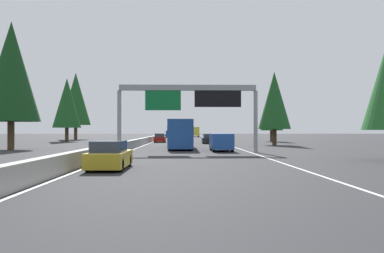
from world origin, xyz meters
name	(u,v)px	position (x,y,z in m)	size (l,w,h in m)	color
ground_plane	(149,143)	(60.00, 0.00, 0.00)	(320.00, 320.00, 0.00)	#2D2D30
median_barrier	(156,138)	(80.00, 0.30, 0.45)	(180.00, 0.56, 0.90)	#9E9B93
shoulder_stripe_right	(216,141)	(70.00, -11.52, 0.01)	(160.00, 0.16, 0.01)	silver
shoulder_stripe_median	(155,141)	(70.00, -0.25, 0.01)	(160.00, 0.16, 0.01)	silver
sign_gantry_overhead	(190,99)	(32.49, -6.04, 4.86)	(0.50, 12.68, 6.11)	gray
sedan_near_right	(110,156)	(17.40, -1.64, 0.68)	(4.40, 1.80, 1.47)	#AD931E
bus_far_center	(181,133)	(40.18, -5.19, 1.72)	(11.50, 2.55, 3.10)	#1E4793
sedan_mid_left	(208,139)	(56.25, -9.23, 0.68)	(4.40, 1.80, 1.47)	black
box_truck_distant_b	(195,131)	(117.35, -9.03, 1.61)	(8.50, 2.40, 2.95)	gold
pickup_far_right	(169,134)	(105.21, -1.62, 0.91)	(5.60, 2.00, 1.86)	#1E4793
sedan_distant_a	(160,138)	(62.35, -1.60, 0.68)	(4.40, 1.80, 1.47)	maroon
minivan_mid_right	(221,141)	(34.78, -9.10, 0.95)	(5.00, 1.95, 1.69)	#1E4793
sedan_far_left	(184,138)	(67.87, -5.53, 0.68)	(4.40, 1.80, 1.47)	#1E4793
conifer_right_near	(274,101)	(49.78, -17.72, 6.01)	(4.35, 4.35, 9.89)	#4C3823
conifer_right_mid	(272,111)	(66.26, -21.04, 5.43)	(3.93, 3.93, 8.94)	#4C3823
conifer_left_near	(11,71)	(38.16, 12.37, 8.11)	(5.87, 5.87, 13.33)	#4C3823
conifer_left_mid	(67,103)	(66.94, 15.02, 6.80)	(4.92, 4.92, 11.19)	#4C3823
conifer_left_far	(76,99)	(82.31, 17.62, 8.74)	(6.32, 6.32, 14.37)	#4C3823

